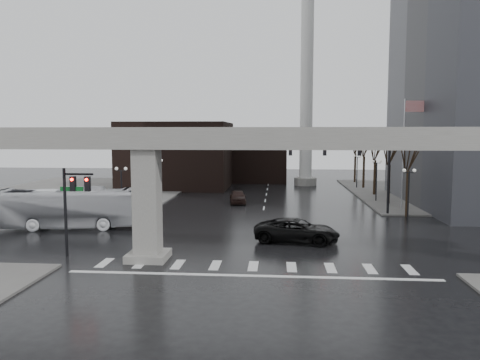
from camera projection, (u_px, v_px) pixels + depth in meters
The scene contains 24 objects.
ground at pixel (254, 262), 30.36m from camera, with size 160.00×160.00×0.00m, color black.
sidewalk_ne at pixel (457, 194), 64.00m from camera, with size 28.00×36.00×0.15m, color slate.
sidewalk_nw at pixel (88, 190), 68.13m from camera, with size 28.00×36.00×0.15m, color slate.
elevated_guideway at pixel (274, 156), 29.58m from camera, with size 48.00×2.60×8.70m.
building_far_left at pixel (178, 155), 72.64m from camera, with size 16.00×14.00×10.00m, color black.
building_far_mid at pixel (258, 158), 81.70m from camera, with size 10.00×10.00×8.00m, color black.
smokestack at pixel (306, 102), 74.19m from camera, with size 3.60×3.60×30.00m.
signal_mast_arm at pixel (351, 158), 47.72m from camera, with size 12.12×0.43×8.00m.
signal_left_pole at pixel (73, 197), 31.43m from camera, with size 2.30×0.30×6.00m.
flagpole_assembly at pixel (406, 141), 50.22m from camera, with size 2.06×0.12×12.00m.
lamp_right_0 at pixel (409, 186), 42.83m from camera, with size 1.22×0.32×5.11m.
lamp_right_1 at pixel (377, 173), 56.72m from camera, with size 1.22×0.32×5.11m.
lamp_right_2 at pixel (357, 166), 70.61m from camera, with size 1.22×0.32×5.11m.
lamp_left_0 at pixel (121, 184), 44.98m from camera, with size 1.22×0.32×5.11m.
lamp_left_1 at pixel (158, 172), 58.86m from camera, with size 1.22×0.32×5.11m.
lamp_left_2 at pixel (181, 165), 72.75m from camera, with size 1.22×0.32×5.11m.
tree_right_0 at pixel (408, 189), 46.80m from camera, with size 1.09×1.58×7.50m.
tree_right_1 at pixel (389, 180), 54.73m from camera, with size 1.09×1.61×7.67m.
tree_right_2 at pixel (375, 174), 62.66m from camera, with size 1.10×1.63×7.85m.
tree_right_3 at pixel (364, 169), 70.59m from camera, with size 1.11×1.66×8.02m.
tree_right_4 at pixel (355, 165), 78.52m from camera, with size 1.12×1.69×8.19m.
pickup_truck at pixel (297, 230), 35.84m from camera, with size 2.98×6.45×1.79m, color black.
city_bus at pixel (67, 208), 40.95m from camera, with size 3.02×12.91×3.60m, color silver.
far_car at pixel (238, 197), 55.85m from camera, with size 1.86×4.62×1.57m, color black.
Camera 1 is at (1.46, -29.66, 8.31)m, focal length 35.00 mm.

